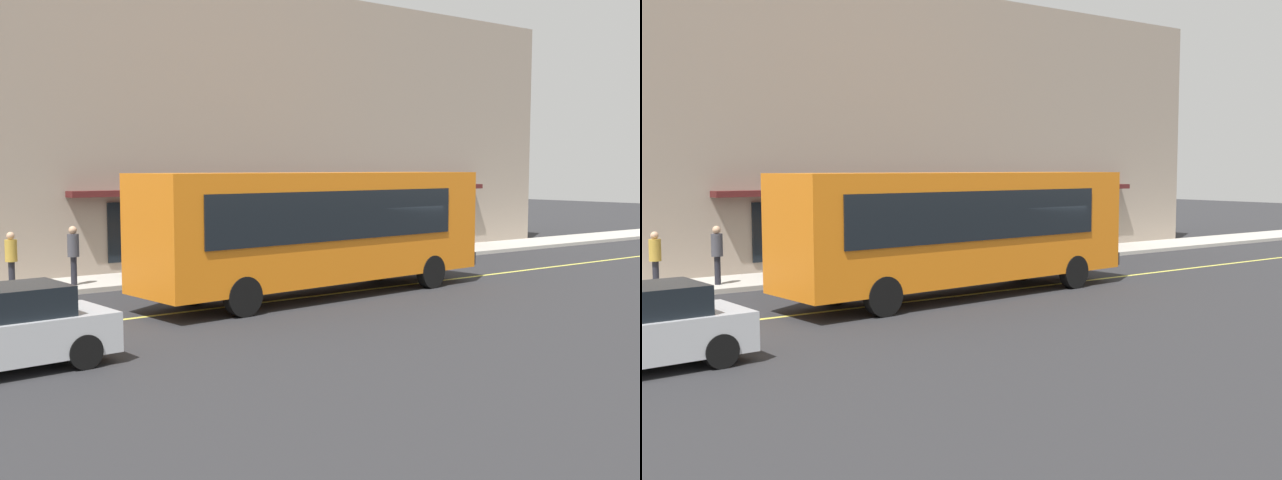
{
  "view_description": "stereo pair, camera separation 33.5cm",
  "coord_description": "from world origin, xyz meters",
  "views": [
    {
      "loc": [
        -16.31,
        -17.81,
        3.62
      ],
      "look_at": [
        -2.7,
        -0.07,
        1.6
      ],
      "focal_mm": 44.64,
      "sensor_mm": 36.0,
      "label": 1
    },
    {
      "loc": [
        -16.04,
        -18.01,
        3.62
      ],
      "look_at": [
        -2.7,
        -0.07,
        1.6
      ],
      "focal_mm": 44.64,
      "sensor_mm": 36.0,
      "label": 2
    }
  ],
  "objects": [
    {
      "name": "ground",
      "position": [
        0.0,
        0.0,
        0.0
      ],
      "size": [
        120.0,
        120.0,
        0.0
      ],
      "primitive_type": "plane",
      "color": "#28282B"
    },
    {
      "name": "pedestrian_by_curb",
      "position": [
        -7.85,
        5.26,
        1.21
      ],
      "size": [
        0.34,
        0.34,
        1.76
      ],
      "color": "black",
      "rests_on": "sidewalk"
    },
    {
      "name": "lane_centre_stripe",
      "position": [
        0.0,
        0.0,
        0.0
      ],
      "size": [
        36.0,
        0.16,
        0.01
      ],
      "primitive_type": "cube",
      "color": "#D8D14C",
      "rests_on": "ground"
    },
    {
      "name": "pedestrian_mid_block",
      "position": [
        -9.55,
        5.56,
        1.14
      ],
      "size": [
        0.34,
        0.34,
        1.66
      ],
      "color": "black",
      "rests_on": "sidewalk"
    },
    {
      "name": "bus",
      "position": [
        -2.66,
        -0.05,
        1.99
      ],
      "size": [
        11.28,
        3.32,
        3.5
      ],
      "color": "orange",
      "rests_on": "ground"
    },
    {
      "name": "pedestrian_at_corner",
      "position": [
        7.6,
        6.44,
        1.22
      ],
      "size": [
        0.34,
        0.34,
        1.77
      ],
      "color": "black",
      "rests_on": "sidewalk"
    },
    {
      "name": "traffic_light",
      "position": [
        -0.74,
        4.91,
        2.53
      ],
      "size": [
        0.3,
        0.52,
        3.2
      ],
      "color": "#2D2D33",
      "rests_on": "sidewalk"
    },
    {
      "name": "sidewalk",
      "position": [
        0.0,
        5.73,
        0.07
      ],
      "size": [
        80.0,
        2.75,
        0.15
      ],
      "primitive_type": "cube",
      "color": "#B2ADA3",
      "rests_on": "ground"
    },
    {
      "name": "storefront_building",
      "position": [
        2.18,
        12.2,
        5.16
      ],
      "size": [
        27.3,
        10.8,
        10.34
      ],
      "color": "gray",
      "rests_on": "ground"
    }
  ]
}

